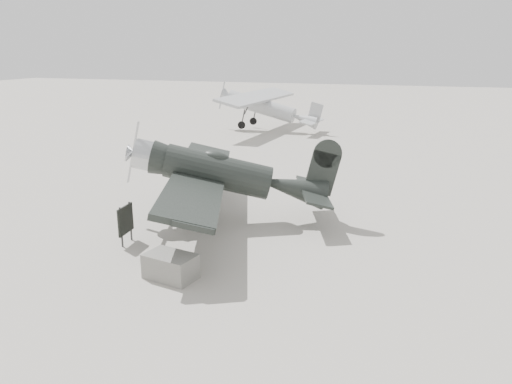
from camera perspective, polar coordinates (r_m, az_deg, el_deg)
ground at (r=17.50m, az=1.46°, el=-5.22°), size 160.00×160.00×0.00m
lowwing_monoplane at (r=18.59m, az=-3.26°, el=2.00°), size 7.83×10.72×3.48m
highwing_monoplane at (r=40.26m, az=1.08°, el=10.01°), size 8.53×12.01×3.40m
equipment_block at (r=14.61m, az=-9.72°, el=-8.37°), size 1.60×1.18×0.72m
sign_board at (r=17.27m, az=-14.69°, el=-3.15°), size 0.13×0.96×1.38m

